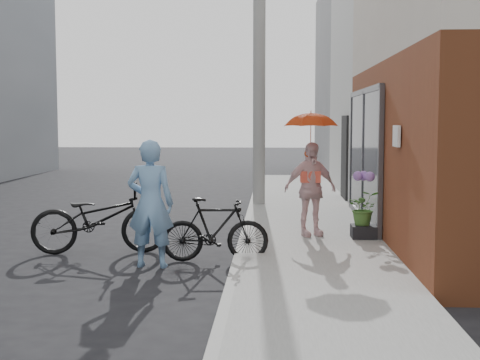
# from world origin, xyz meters

# --- Properties ---
(ground) EXTENTS (80.00, 80.00, 0.00)m
(ground) POSITION_xyz_m (0.00, 0.00, 0.00)
(ground) COLOR black
(ground) RESTS_ON ground
(sidewalk) EXTENTS (2.20, 24.00, 0.12)m
(sidewalk) POSITION_xyz_m (2.10, 2.00, 0.06)
(sidewalk) COLOR gray
(sidewalk) RESTS_ON ground
(curb) EXTENTS (0.12, 24.00, 0.12)m
(curb) POSITION_xyz_m (0.94, 2.00, 0.06)
(curb) COLOR #9E9E99
(curb) RESTS_ON ground
(east_building_far) EXTENTS (8.00, 8.00, 7.00)m
(east_building_far) POSITION_xyz_m (7.20, 16.00, 3.50)
(east_building_far) COLOR gray
(east_building_far) RESTS_ON ground
(utility_pole) EXTENTS (0.28, 0.28, 7.00)m
(utility_pole) POSITION_xyz_m (1.10, 6.00, 3.50)
(utility_pole) COLOR #9E9E99
(utility_pole) RESTS_ON ground
(officer) EXTENTS (0.67, 0.46, 1.78)m
(officer) POSITION_xyz_m (-0.26, -0.16, 0.89)
(officer) COLOR #74A2CE
(officer) RESTS_ON ground
(bike_left) EXTENTS (2.15, 1.07, 1.08)m
(bike_left) POSITION_xyz_m (-1.23, 0.74, 0.54)
(bike_left) COLOR black
(bike_left) RESTS_ON ground
(bike_right) EXTENTS (1.57, 0.55, 0.93)m
(bike_right) POSITION_xyz_m (0.60, 0.25, 0.46)
(bike_right) COLOR black
(bike_right) RESTS_ON ground
(kimono_woman) EXTENTS (0.99, 0.69, 1.56)m
(kimono_woman) POSITION_xyz_m (2.05, 1.80, 0.90)
(kimono_woman) COLOR beige
(kimono_woman) RESTS_ON sidewalk
(parasol) EXTENTS (0.87, 0.87, 0.77)m
(parasol) POSITION_xyz_m (2.05, 1.80, 2.07)
(parasol) COLOR #D94B19
(parasol) RESTS_ON kimono_woman
(planter) EXTENTS (0.40, 0.40, 0.21)m
(planter) POSITION_xyz_m (2.91, 1.62, 0.23)
(planter) COLOR black
(planter) RESTS_ON sidewalk
(potted_plant) EXTENTS (0.52, 0.45, 0.57)m
(potted_plant) POSITION_xyz_m (2.91, 1.62, 0.62)
(potted_plant) COLOR #42702D
(potted_plant) RESTS_ON planter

